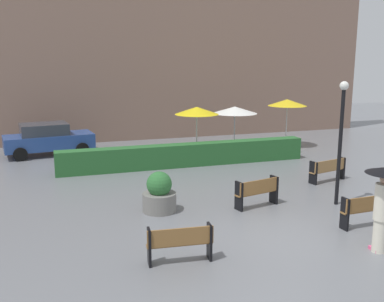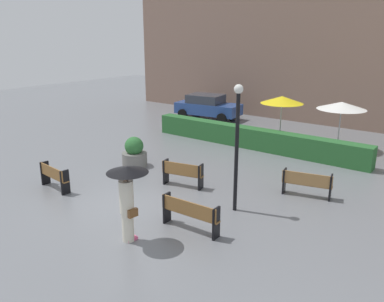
{
  "view_description": "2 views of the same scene",
  "coord_description": "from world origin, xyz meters",
  "px_view_note": "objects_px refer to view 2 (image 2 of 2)",
  "views": [
    {
      "loc": [
        -5.75,
        -9.68,
        4.6
      ],
      "look_at": [
        -1.03,
        4.67,
        1.47
      ],
      "focal_mm": 41.09,
      "sensor_mm": 36.0,
      "label": 1
    },
    {
      "loc": [
        8.9,
        -8.07,
        5.37
      ],
      "look_at": [
        0.28,
        3.12,
        1.15
      ],
      "focal_mm": 36.88,
      "sensor_mm": 36.0,
      "label": 2
    }
  ],
  "objects_px": {
    "bench_near_left": "(54,176)",
    "lamp_post": "(237,136)",
    "patio_umbrella_yellow": "(282,100)",
    "pedestrian_with_umbrella": "(127,191)",
    "bench_mid_center": "(182,173)",
    "bench_near_right": "(190,213)",
    "planter_pot": "(134,154)",
    "bench_far_right": "(307,183)",
    "parked_car": "(208,106)",
    "patio_umbrella_white": "(342,106)"
  },
  "relations": [
    {
      "from": "bench_near_left",
      "to": "lamp_post",
      "type": "height_order",
      "value": "lamp_post"
    },
    {
      "from": "patio_umbrella_yellow",
      "to": "pedestrian_with_umbrella",
      "type": "bearing_deg",
      "value": -85.06
    },
    {
      "from": "bench_mid_center",
      "to": "pedestrian_with_umbrella",
      "type": "bearing_deg",
      "value": -71.05
    },
    {
      "from": "bench_near_right",
      "to": "bench_mid_center",
      "type": "relative_size",
      "value": 1.17
    },
    {
      "from": "pedestrian_with_umbrella",
      "to": "planter_pot",
      "type": "relative_size",
      "value": 1.69
    },
    {
      "from": "pedestrian_with_umbrella",
      "to": "bench_near_right",
      "type": "bearing_deg",
      "value": 58.04
    },
    {
      "from": "bench_near_left",
      "to": "pedestrian_with_umbrella",
      "type": "bearing_deg",
      "value": -11.11
    },
    {
      "from": "bench_near_left",
      "to": "lamp_post",
      "type": "relative_size",
      "value": 0.39
    },
    {
      "from": "bench_near_left",
      "to": "pedestrian_with_umbrella",
      "type": "relative_size",
      "value": 0.73
    },
    {
      "from": "bench_far_right",
      "to": "bench_mid_center",
      "type": "xyz_separation_m",
      "value": [
        -3.94,
        -1.86,
        0.03
      ]
    },
    {
      "from": "bench_far_right",
      "to": "bench_mid_center",
      "type": "height_order",
      "value": "bench_mid_center"
    },
    {
      "from": "bench_near_right",
      "to": "lamp_post",
      "type": "bearing_deg",
      "value": 81.27
    },
    {
      "from": "bench_far_right",
      "to": "parked_car",
      "type": "bearing_deg",
      "value": 140.19
    },
    {
      "from": "planter_pot",
      "to": "parked_car",
      "type": "height_order",
      "value": "parked_car"
    },
    {
      "from": "bench_near_right",
      "to": "lamp_post",
      "type": "xyz_separation_m",
      "value": [
        0.3,
        1.94,
        1.88
      ]
    },
    {
      "from": "bench_far_right",
      "to": "patio_umbrella_yellow",
      "type": "relative_size",
      "value": 0.68
    },
    {
      "from": "pedestrian_with_umbrella",
      "to": "parked_car",
      "type": "distance_m",
      "value": 16.24
    },
    {
      "from": "pedestrian_with_umbrella",
      "to": "patio_umbrella_yellow",
      "type": "xyz_separation_m",
      "value": [
        -0.96,
        11.13,
        0.86
      ]
    },
    {
      "from": "pedestrian_with_umbrella",
      "to": "patio_umbrella_white",
      "type": "xyz_separation_m",
      "value": [
        1.51,
        12.37,
        0.68
      ]
    },
    {
      "from": "bench_near_right",
      "to": "pedestrian_with_umbrella",
      "type": "relative_size",
      "value": 0.86
    },
    {
      "from": "bench_near_right",
      "to": "bench_mid_center",
      "type": "height_order",
      "value": "bench_mid_center"
    },
    {
      "from": "bench_mid_center",
      "to": "planter_pot",
      "type": "xyz_separation_m",
      "value": [
        -3.07,
        0.59,
        0.01
      ]
    },
    {
      "from": "planter_pot",
      "to": "parked_car",
      "type": "bearing_deg",
      "value": 108.11
    },
    {
      "from": "bench_near_right",
      "to": "bench_mid_center",
      "type": "xyz_separation_m",
      "value": [
        -2.27,
        2.49,
        -0.02
      ]
    },
    {
      "from": "bench_near_left",
      "to": "patio_umbrella_yellow",
      "type": "bearing_deg",
      "value": 69.2
    },
    {
      "from": "bench_far_right",
      "to": "parked_car",
      "type": "height_order",
      "value": "parked_car"
    },
    {
      "from": "bench_far_right",
      "to": "patio_umbrella_yellow",
      "type": "height_order",
      "value": "patio_umbrella_yellow"
    },
    {
      "from": "bench_near_right",
      "to": "parked_car",
      "type": "height_order",
      "value": "parked_car"
    },
    {
      "from": "bench_near_right",
      "to": "bench_near_left",
      "type": "xyz_separation_m",
      "value": [
        -5.75,
        -0.52,
        -0.04
      ]
    },
    {
      "from": "bench_far_right",
      "to": "bench_near_right",
      "type": "distance_m",
      "value": 4.66
    },
    {
      "from": "bench_mid_center",
      "to": "pedestrian_with_umbrella",
      "type": "height_order",
      "value": "pedestrian_with_umbrella"
    },
    {
      "from": "pedestrian_with_umbrella",
      "to": "parked_car",
      "type": "bearing_deg",
      "value": 118.02
    },
    {
      "from": "lamp_post",
      "to": "pedestrian_with_umbrella",
      "type": "bearing_deg",
      "value": -109.59
    },
    {
      "from": "patio_umbrella_yellow",
      "to": "bench_near_left",
      "type": "bearing_deg",
      "value": -110.8
    },
    {
      "from": "bench_near_left",
      "to": "bench_mid_center",
      "type": "relative_size",
      "value": 0.99
    },
    {
      "from": "bench_far_right",
      "to": "planter_pot",
      "type": "xyz_separation_m",
      "value": [
        -7.01,
        -1.28,
        0.03
      ]
    },
    {
      "from": "pedestrian_with_umbrella",
      "to": "lamp_post",
      "type": "height_order",
      "value": "lamp_post"
    },
    {
      "from": "lamp_post",
      "to": "bench_far_right",
      "type": "bearing_deg",
      "value": 60.4
    },
    {
      "from": "bench_mid_center",
      "to": "pedestrian_with_umbrella",
      "type": "xyz_separation_m",
      "value": [
        1.36,
        -3.96,
        0.9
      ]
    },
    {
      "from": "patio_umbrella_yellow",
      "to": "parked_car",
      "type": "bearing_deg",
      "value": 154.38
    },
    {
      "from": "patio_umbrella_yellow",
      "to": "parked_car",
      "type": "height_order",
      "value": "patio_umbrella_yellow"
    },
    {
      "from": "bench_near_left",
      "to": "patio_umbrella_yellow",
      "type": "relative_size",
      "value": 0.63
    },
    {
      "from": "lamp_post",
      "to": "patio_umbrella_yellow",
      "type": "relative_size",
      "value": 1.6
    },
    {
      "from": "pedestrian_with_umbrella",
      "to": "bench_near_left",
      "type": "bearing_deg",
      "value": 168.89
    },
    {
      "from": "patio_umbrella_white",
      "to": "parked_car",
      "type": "distance_m",
      "value": 9.43
    },
    {
      "from": "planter_pot",
      "to": "lamp_post",
      "type": "xyz_separation_m",
      "value": [
        5.63,
        -1.14,
        1.89
      ]
    },
    {
      "from": "pedestrian_with_umbrella",
      "to": "lamp_post",
      "type": "xyz_separation_m",
      "value": [
        1.21,
        3.4,
        0.99
      ]
    },
    {
      "from": "lamp_post",
      "to": "patio_umbrella_white",
      "type": "height_order",
      "value": "lamp_post"
    },
    {
      "from": "bench_near_right",
      "to": "planter_pot",
      "type": "xyz_separation_m",
      "value": [
        -5.34,
        3.08,
        -0.01
      ]
    },
    {
      "from": "bench_near_right",
      "to": "bench_near_left",
      "type": "height_order",
      "value": "bench_near_right"
    }
  ]
}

